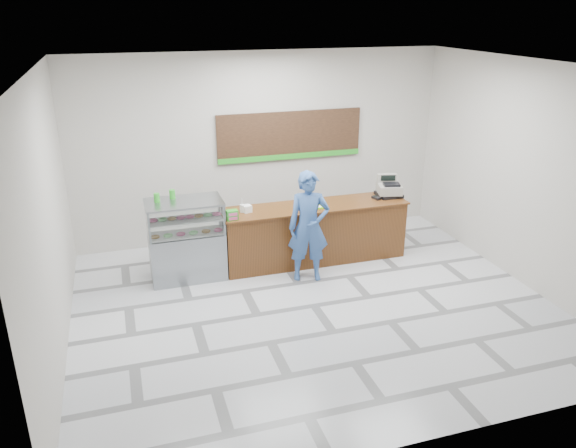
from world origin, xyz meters
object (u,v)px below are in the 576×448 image
object	(u,v)px
sales_counter	(314,233)
display_case	(186,239)
serving_tray	(312,207)
customer	(309,227)
cash_register	(389,188)

from	to	relation	value
sales_counter	display_case	world-z (taller)	display_case
serving_tray	customer	bearing A→B (deg)	-115.32
display_case	customer	size ratio (longest dim) A/B	0.73
display_case	cash_register	xyz separation A→B (m)	(3.66, 0.08, 0.50)
sales_counter	customer	distance (m)	0.82
display_case	sales_counter	bearing A→B (deg)	0.00
display_case	customer	bearing A→B (deg)	-18.55
sales_counter	customer	bearing A→B (deg)	-117.60
cash_register	serving_tray	world-z (taller)	cash_register
display_case	serving_tray	bearing A→B (deg)	-2.46
cash_register	customer	world-z (taller)	customer
serving_tray	customer	distance (m)	0.61
display_case	serving_tray	distance (m)	2.18
sales_counter	cash_register	world-z (taller)	cash_register
sales_counter	serving_tray	xyz separation A→B (m)	(-0.08, -0.09, 0.52)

